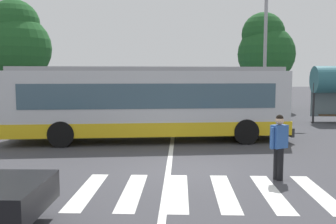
% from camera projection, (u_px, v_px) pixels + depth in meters
% --- Properties ---
extents(ground_plane, '(160.00, 160.00, 0.00)m').
position_uv_depth(ground_plane, '(183.00, 170.00, 10.84)').
color(ground_plane, '#3D3D42').
extents(city_transit_bus, '(11.68, 3.98, 3.06)m').
position_uv_depth(city_transit_bus, '(149.00, 103.00, 15.60)').
color(city_transit_bus, black).
rests_on(city_transit_bus, ground_plane).
extents(pedestrian_crossing_street, '(0.51, 0.43, 1.72)m').
position_uv_depth(pedestrian_crossing_street, '(279.00, 143.00, 9.75)').
color(pedestrian_crossing_street, black).
rests_on(pedestrian_crossing_street, ground_plane).
extents(parked_car_teal, '(2.11, 4.61, 1.35)m').
position_uv_depth(parked_car_teal, '(134.00, 103.00, 26.80)').
color(parked_car_teal, black).
rests_on(parked_car_teal, ground_plane).
extents(parked_car_black, '(2.08, 4.60, 1.35)m').
position_uv_depth(parked_car_black, '(174.00, 103.00, 26.44)').
color(parked_car_black, black).
rests_on(parked_car_black, ground_plane).
extents(parked_car_blue, '(2.02, 4.58, 1.35)m').
position_uv_depth(parked_car_blue, '(212.00, 103.00, 26.66)').
color(parked_car_blue, black).
rests_on(parked_car_blue, ground_plane).
extents(parked_car_white, '(2.17, 4.63, 1.35)m').
position_uv_depth(parked_car_white, '(249.00, 103.00, 26.38)').
color(parked_car_white, black).
rests_on(parked_car_white, ground_plane).
extents(twin_arm_street_lamp, '(4.23, 0.32, 8.12)m').
position_uv_depth(twin_arm_street_lamp, '(265.00, 36.00, 22.32)').
color(twin_arm_street_lamp, '#939399').
rests_on(twin_arm_street_lamp, ground_plane).
extents(background_tree_left, '(4.67, 4.67, 8.00)m').
position_uv_depth(background_tree_left, '(17.00, 41.00, 26.33)').
color(background_tree_left, brown).
rests_on(background_tree_left, ground_plane).
extents(background_tree_right, '(4.38, 4.38, 7.53)m').
position_uv_depth(background_tree_right, '(265.00, 48.00, 28.91)').
color(background_tree_right, brown).
rests_on(background_tree_right, ground_plane).
extents(crosswalk_painted_stripes, '(5.84, 2.92, 0.01)m').
position_uv_depth(crosswalk_painted_stripes, '(201.00, 192.00, 8.81)').
color(crosswalk_painted_stripes, silver).
rests_on(crosswalk_painted_stripes, ground_plane).
extents(lane_center_line, '(0.16, 24.00, 0.01)m').
position_uv_depth(lane_center_line, '(170.00, 155.00, 12.84)').
color(lane_center_line, silver).
rests_on(lane_center_line, ground_plane).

